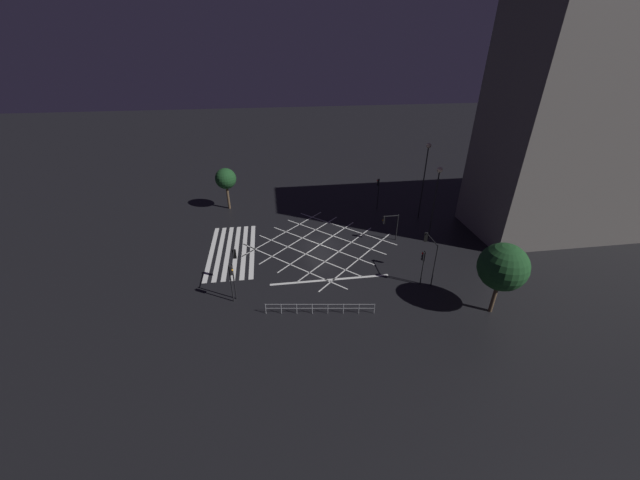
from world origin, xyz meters
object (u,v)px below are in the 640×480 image
(traffic_light_median_north, at_px, (389,222))
(traffic_light_se_cross, at_px, (231,276))
(street_lamp_west, at_px, (437,184))
(street_tree_near, at_px, (226,179))
(street_tree_far, at_px, (503,267))
(traffic_light_nw_cross, at_px, (378,188))
(traffic_light_ne_cross, at_px, (423,261))
(traffic_light_ne_main, at_px, (430,248))
(street_lamp_east, at_px, (426,163))
(traffic_light_se_main, at_px, (234,264))

(traffic_light_median_north, bearing_deg, traffic_light_se_cross, 27.51)
(traffic_light_median_north, relative_size, street_lamp_west, 0.39)
(traffic_light_median_north, distance_m, street_lamp_west, 6.77)
(street_tree_near, height_order, street_tree_far, street_tree_far)
(traffic_light_nw_cross, relative_size, street_lamp_west, 0.52)
(traffic_light_ne_cross, distance_m, street_lamp_west, 11.19)
(traffic_light_ne_cross, relative_size, traffic_light_median_north, 1.12)
(traffic_light_ne_main, relative_size, street_lamp_west, 0.53)
(traffic_light_nw_cross, distance_m, street_tree_near, 20.74)
(street_lamp_east, relative_size, street_lamp_west, 1.15)
(traffic_light_median_north, bearing_deg, street_tree_far, 110.46)
(traffic_light_ne_main, distance_m, street_lamp_west, 9.61)
(traffic_light_se_main, xyz_separation_m, street_lamp_east, (-12.73, 23.09, 4.60))
(traffic_light_se_cross, bearing_deg, street_lamp_west, 22.44)
(traffic_light_nw_cross, bearing_deg, traffic_light_se_main, 41.32)
(traffic_light_se_cross, xyz_separation_m, street_tree_far, (4.55, 22.19, 1.82))
(street_lamp_west, xyz_separation_m, street_tree_near, (-11.87, -24.52, -2.30))
(traffic_light_ne_cross, height_order, street_tree_far, street_tree_far)
(traffic_light_ne_cross, relative_size, traffic_light_se_main, 0.97)
(street_tree_near, bearing_deg, street_tree_far, 43.36)
(traffic_light_ne_cross, xyz_separation_m, traffic_light_se_cross, (0.03, -17.53, 0.08))
(traffic_light_ne_cross, distance_m, traffic_light_se_cross, 17.53)
(traffic_light_se_main, height_order, traffic_light_median_north, traffic_light_se_main)
(traffic_light_median_north, height_order, street_lamp_east, street_lamp_east)
(traffic_light_ne_main, bearing_deg, street_tree_near, 45.88)
(traffic_light_se_cross, xyz_separation_m, street_tree_near, (-21.15, -2.07, 1.57))
(traffic_light_se_cross, bearing_deg, traffic_light_ne_cross, 0.10)
(traffic_light_nw_cross, distance_m, traffic_light_median_north, 9.04)
(traffic_light_ne_cross, bearing_deg, traffic_light_median_north, -87.61)
(traffic_light_nw_cross, height_order, traffic_light_se_main, traffic_light_nw_cross)
(traffic_light_se_main, height_order, traffic_light_se_cross, traffic_light_se_cross)
(street_lamp_east, relative_size, street_tree_near, 1.71)
(traffic_light_ne_cross, xyz_separation_m, street_tree_far, (4.58, 4.66, 1.90))
(traffic_light_se_cross, height_order, street_tree_near, street_tree_near)
(traffic_light_se_main, height_order, street_tree_near, street_tree_near)
(traffic_light_ne_main, bearing_deg, traffic_light_median_north, 10.29)
(street_lamp_east, distance_m, street_tree_near, 26.33)
(traffic_light_nw_cross, bearing_deg, street_lamp_west, 115.39)
(traffic_light_nw_cross, xyz_separation_m, street_tree_near, (-3.29, -20.45, 1.17))
(traffic_light_nw_cross, height_order, street_tree_far, street_tree_far)
(traffic_light_se_cross, relative_size, street_tree_near, 0.67)
(traffic_light_ne_cross, relative_size, street_lamp_east, 0.38)
(traffic_light_ne_cross, bearing_deg, street_lamp_east, -111.41)
(traffic_light_nw_cross, height_order, traffic_light_ne_cross, traffic_light_nw_cross)
(traffic_light_ne_cross, relative_size, street_lamp_west, 0.44)
(traffic_light_se_cross, bearing_deg, street_lamp_east, 32.07)
(street_lamp_east, bearing_deg, traffic_light_se_cross, -57.93)
(traffic_light_ne_main, xyz_separation_m, traffic_light_ne_cross, (1.09, -1.05, -0.67))
(street_tree_near, relative_size, street_tree_far, 0.88)
(traffic_light_se_cross, bearing_deg, street_tree_far, -11.58)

